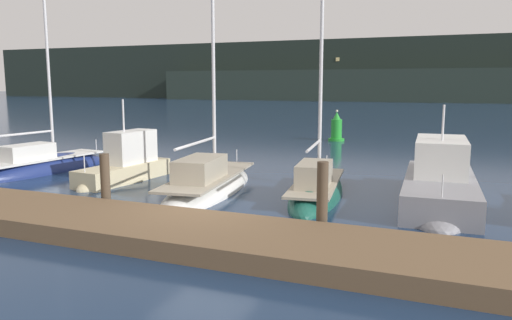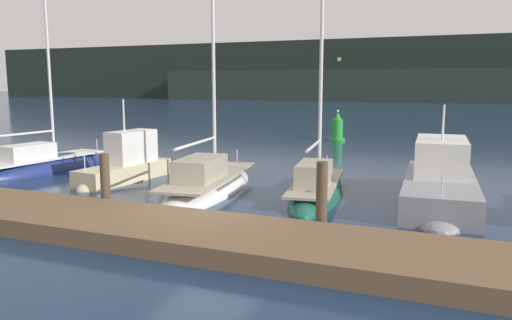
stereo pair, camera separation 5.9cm
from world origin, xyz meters
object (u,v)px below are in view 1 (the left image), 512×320
Objects in this scene: motorboat_berth_2 at (126,172)px; sailboat_berth_4 at (317,193)px; sailboat_berth_3 at (209,187)px; sailboat_berth_1 at (43,169)px; channel_buoy at (336,129)px; motorboat_berth_5 at (439,192)px.

sailboat_berth_4 is at bearing 0.97° from motorboat_berth_2.
sailboat_berth_4 is (3.70, 0.73, -0.04)m from sailboat_berth_3.
sailboat_berth_3 is (8.42, -0.85, 0.04)m from sailboat_berth_1.
channel_buoy is (0.54, 17.24, 0.61)m from sailboat_berth_3.
motorboat_berth_5 is at bearing 9.62° from sailboat_berth_4.
sailboat_berth_1 is at bearing 174.23° from sailboat_berth_3.
motorboat_berth_5 is at bearing 1.93° from sailboat_berth_1.
sailboat_berth_4 reaches higher than motorboat_berth_2.
sailboat_berth_1 is 0.86× the size of sailboat_berth_3.
motorboat_berth_5 is 3.56× the size of channel_buoy.
sailboat_berth_1 is 2.07× the size of motorboat_berth_2.
sailboat_berth_4 reaches higher than motorboat_berth_5.
sailboat_berth_4 is 3.92m from motorboat_berth_5.
channel_buoy is (4.50, 16.64, 0.45)m from motorboat_berth_2.
sailboat_berth_3 reaches higher than motorboat_berth_2.
sailboat_berth_4 reaches higher than channel_buoy.
sailboat_berth_1 is at bearing -118.65° from channel_buoy.
sailboat_berth_3 is 3.77m from sailboat_berth_4.
motorboat_berth_2 reaches higher than channel_buoy.
sailboat_berth_1 is 18.69m from channel_buoy.
motorboat_berth_2 is at bearing -179.03° from sailboat_berth_4.
sailboat_berth_1 is 8.46m from sailboat_berth_3.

